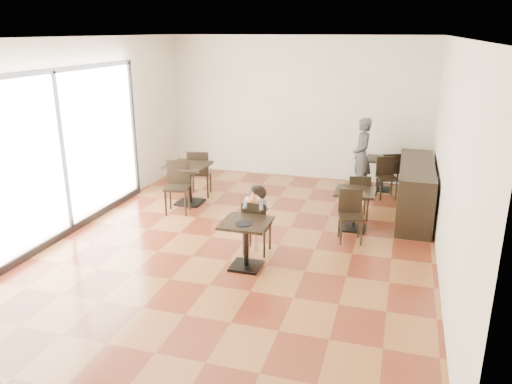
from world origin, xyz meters
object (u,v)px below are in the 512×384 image
at_px(child_chair, 257,226).
at_px(adult_patron, 362,156).
at_px(cafe_table_mid, 354,210).
at_px(chair_back_a, 388,171).
at_px(chair_mid_a, 358,196).
at_px(child_table, 246,245).
at_px(chair_left_a, 200,173).
at_px(child, 257,220).
at_px(cafe_table_back, 381,174).
at_px(chair_left_b, 177,188).
at_px(chair_mid_b, 351,217).
at_px(chair_back_b, 387,178).
at_px(cafe_table_left, 189,184).

xyz_separation_m(child_chair, adult_patron, (1.24, 3.54, 0.37)).
xyz_separation_m(cafe_table_mid, chair_back_a, (0.45, 2.47, 0.07)).
bearing_deg(cafe_table_mid, chair_mid_a, 90.00).
distance_m(child_table, chair_left_a, 3.50).
xyz_separation_m(child, cafe_table_back, (1.65, 3.84, -0.19)).
relative_size(chair_left_a, chair_left_b, 1.00).
distance_m(chair_mid_b, chair_back_b, 2.50).
distance_m(adult_patron, chair_left_a, 3.40).
relative_size(child_table, child_chair, 0.83).
xyz_separation_m(cafe_table_mid, cafe_table_back, (0.31, 2.46, -0.00)).
bearing_deg(child_chair, chair_mid_b, -148.16).
relative_size(adult_patron, cafe_table_mid, 2.26).
xyz_separation_m(adult_patron, cafe_table_mid, (0.10, -2.16, -0.44)).
height_order(chair_left_a, chair_back_b, chair_left_a).
relative_size(chair_back_a, chair_back_b, 1.00).
xyz_separation_m(child, chair_back_b, (1.79, 3.29, -0.12)).
height_order(child, cafe_table_back, child).
height_order(child_table, child_chair, child_chair).
bearing_deg(cafe_table_left, cafe_table_back, 29.35).
distance_m(child, adult_patron, 3.76).
relative_size(chair_mid_b, chair_back_a, 1.01).
bearing_deg(cafe_table_back, child_table, -110.64).
bearing_deg(chair_left_b, chair_back_b, 15.66).
distance_m(child_chair, chair_left_a, 3.06).
xyz_separation_m(chair_left_a, chair_left_b, (0.00, -1.10, 0.00)).
relative_size(child_chair, adult_patron, 0.54).
relative_size(chair_mid_a, chair_back_a, 1.01).
distance_m(cafe_table_mid, chair_back_a, 2.51).
bearing_deg(cafe_table_left, chair_left_a, 90.00).
xyz_separation_m(child, chair_mid_b, (1.34, 0.83, -0.12)).
bearing_deg(chair_left_b, child_table, -55.94).
relative_size(adult_patron, chair_left_b, 1.64).
height_order(chair_back_a, chair_back_b, same).
height_order(chair_mid_b, chair_back_b, chair_mid_b).
relative_size(chair_left_a, chair_back_a, 1.16).
relative_size(cafe_table_back, chair_left_a, 0.72).
height_order(cafe_table_mid, chair_left_a, chair_left_a).
relative_size(child_chair, chair_back_b, 1.03).
bearing_deg(cafe_table_back, chair_mid_b, -95.96).
xyz_separation_m(cafe_table_mid, cafe_table_left, (-3.28, 0.44, 0.05)).
distance_m(cafe_table_left, cafe_table_back, 4.12).
distance_m(cafe_table_left, chair_left_b, 0.56).
bearing_deg(chair_back_b, chair_left_a, 174.21).
bearing_deg(child_chair, chair_left_b, -33.21).
bearing_deg(chair_back_a, adult_patron, 10.08).
relative_size(adult_patron, chair_mid_a, 1.88).
relative_size(child, cafe_table_left, 1.34).
bearing_deg(chair_left_b, child, -45.97).
height_order(chair_mid_a, chair_mid_b, same).
height_order(child_table, chair_mid_a, chair_mid_a).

